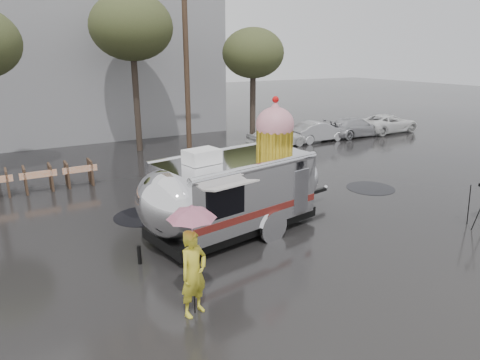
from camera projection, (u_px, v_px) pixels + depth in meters
ground at (320, 262)px, 10.96m from camera, size 120.00×120.00×0.00m
puddles at (263, 200)px, 15.55m from camera, size 10.61×3.47×0.01m
grey_building at (28, 30)px, 27.04m from camera, size 22.00×12.00×13.00m
utility_pole at (186, 63)px, 22.42m from camera, size 1.60×0.28×9.00m
tree_mid at (132, 28)px, 21.55m from camera, size 4.20×4.20×8.03m
tree_right at (253, 54)px, 23.15m from camera, size 3.36×3.36×6.42m
barricade_row at (38, 178)px, 16.39m from camera, size 4.30×0.80×1.00m
parked_cars at (341, 127)px, 26.35m from camera, size 13.20×1.90×1.50m
airstream_trailer at (237, 187)px, 12.44m from camera, size 7.34×3.57×4.00m
person_left at (194, 273)px, 8.57m from camera, size 0.77×0.64×1.82m
umbrella_pink at (192, 225)px, 8.27m from camera, size 1.19×1.19×2.36m
tripod at (478, 202)px, 12.90m from camera, size 0.56×0.58×1.42m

